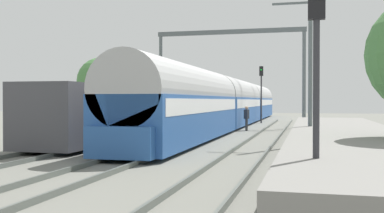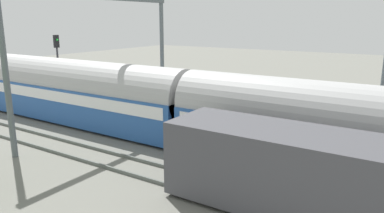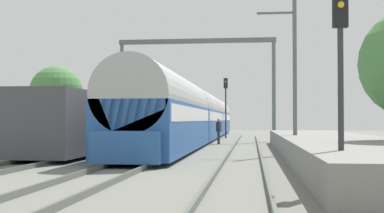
{
  "view_description": "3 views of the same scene",
  "coord_description": "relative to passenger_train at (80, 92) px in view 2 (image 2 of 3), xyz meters",
  "views": [
    {
      "loc": [
        6.16,
        -18.32,
        2.14
      ],
      "look_at": [
        0.0,
        6.07,
        1.8
      ],
      "focal_mm": 43.01,
      "sensor_mm": 36.0,
      "label": 1
    },
    {
      "loc": [
        -15.29,
        2.4,
        6.43
      ],
      "look_at": [
        1.53,
        13.2,
        1.67
      ],
      "focal_mm": 34.52,
      "sensor_mm": 36.0,
      "label": 2
    },
    {
      "loc": [
        4.2,
        -20.98,
        1.64
      ],
      "look_at": [
        0.0,
        15.53,
        2.57
      ],
      "focal_mm": 48.63,
      "sensor_mm": 36.0,
      "label": 3
    }
  ],
  "objects": [
    {
      "name": "passenger_train",
      "position": [
        0.0,
        0.0,
        0.0
      ],
      "size": [
        2.93,
        49.2,
        3.82
      ],
      "color": "#28569E",
      "rests_on": "ground"
    },
    {
      "name": "freight_car",
      "position": [
        -3.86,
        -17.04,
        -0.5
      ],
      "size": [
        2.8,
        13.0,
        2.7
      ],
      "color": "#47474C",
      "rests_on": "ground"
    },
    {
      "name": "person_crossing",
      "position": [
        2.01,
        -6.94,
        -0.94
      ],
      "size": [
        0.35,
        0.45,
        1.73
      ],
      "rotation": [
        0.0,
        0.0,
        1.27
      ],
      "color": "#363636",
      "rests_on": "ground"
    },
    {
      "name": "railway_signal_far",
      "position": [
        1.92,
        4.38,
        1.42
      ],
      "size": [
        0.36,
        0.3,
        5.32
      ],
      "color": "#2D2D33",
      "rests_on": "ground"
    },
    {
      "name": "catenary_gantry",
      "position": [
        0.0,
        -2.07,
        3.63
      ],
      "size": [
        12.13,
        0.28,
        7.86
      ],
      "color": "#565F62",
      "rests_on": "ground"
    }
  ]
}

